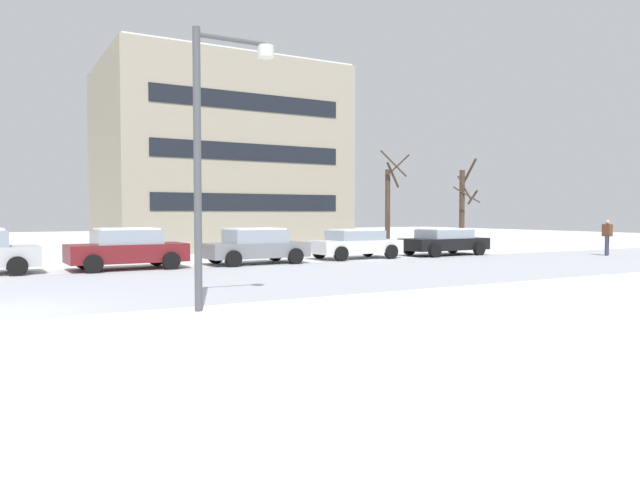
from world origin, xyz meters
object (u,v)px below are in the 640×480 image
object	(u,v)px
parked_car_white	(355,243)
parked_car_black	(444,241)
street_lamp	(212,140)
parked_car_gray	(255,246)
pedestrian_crossing	(607,235)
parked_car_maroon	(127,248)

from	to	relation	value
parked_car_white	parked_car_black	world-z (taller)	parked_car_white
parked_car_white	street_lamp	bearing A→B (deg)	-134.25
parked_car_gray	street_lamp	bearing A→B (deg)	-117.54
street_lamp	parked_car_black	distance (m)	18.75
pedestrian_crossing	parked_car_gray	bearing A→B (deg)	167.11
parked_car_gray	parked_car_black	world-z (taller)	parked_car_gray
parked_car_black	street_lamp	bearing A→B (deg)	-145.88
street_lamp	parked_car_maroon	world-z (taller)	street_lamp
parked_car_gray	parked_car_black	size ratio (longest dim) A/B	0.94
street_lamp	parked_car_gray	size ratio (longest dim) A/B	1.39
street_lamp	parked_car_gray	world-z (taller)	street_lamp
parked_car_black	pedestrian_crossing	size ratio (longest dim) A/B	2.55
parked_car_maroon	parked_car_gray	world-z (taller)	parked_car_maroon
parked_car_gray	parked_car_white	distance (m)	5.01
parked_car_maroon	parked_car_black	distance (m)	15.00
street_lamp	parked_car_white	distance (m)	15.09
parked_car_black	parked_car_maroon	bearing A→B (deg)	-179.95
parked_car_white	parked_car_maroon	bearing A→B (deg)	-178.66
parked_car_white	parked_car_black	bearing A→B (deg)	-2.54
parked_car_maroon	pedestrian_crossing	distance (m)	22.11
pedestrian_crossing	parked_car_black	bearing A→B (deg)	149.47
street_lamp	parked_car_black	bearing A→B (deg)	34.12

